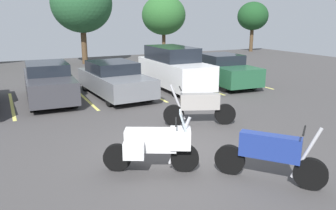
# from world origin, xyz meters

# --- Properties ---
(ground) EXTENTS (44.00, 44.00, 0.10)m
(ground) POSITION_xyz_m (0.00, 0.00, -0.05)
(ground) COLOR #423F3F
(motorcycle_touring) EXTENTS (1.94, 1.25, 1.39)m
(motorcycle_touring) POSITION_xyz_m (-0.99, -0.61, 0.65)
(motorcycle_touring) COLOR black
(motorcycle_touring) RESTS_ON ground
(motorcycle_second) EXTENTS (2.18, 1.04, 1.32)m
(motorcycle_second) POSITION_xyz_m (1.65, 1.81, 0.61)
(motorcycle_second) COLOR black
(motorcycle_second) RESTS_ON ground
(motorcycle_third) EXTENTS (1.52, 1.87, 1.31)m
(motorcycle_third) POSITION_xyz_m (0.95, -2.11, 0.60)
(motorcycle_third) COLOR black
(motorcycle_third) RESTS_ON ground
(parking_stripes) EXTENTS (17.10, 4.62, 0.01)m
(parking_stripes) POSITION_xyz_m (-0.78, 7.17, 0.00)
(parking_stripes) COLOR #EAE066
(parking_stripes) RESTS_ON ground
(car_charcoal) EXTENTS (1.95, 4.65, 1.52)m
(car_charcoal) POSITION_xyz_m (-2.14, 7.41, 0.75)
(car_charcoal) COLOR #38383D
(car_charcoal) RESTS_ON ground
(car_grey) EXTENTS (2.20, 4.82, 1.46)m
(car_grey) POSITION_xyz_m (0.53, 7.01, 0.72)
(car_grey) COLOR slate
(car_grey) RESTS_ON ground
(car_white) EXTENTS (1.82, 4.89, 1.97)m
(car_white) POSITION_xyz_m (3.59, 7.30, 0.96)
(car_white) COLOR white
(car_white) RESTS_ON ground
(car_green) EXTENTS (2.17, 4.75, 1.53)m
(car_green) POSITION_xyz_m (6.15, 6.98, 0.74)
(car_green) COLOR #235638
(car_green) RESTS_ON ground
(tree_center_right) EXTENTS (4.30, 4.30, 6.34)m
(tree_center_right) POSITION_xyz_m (1.76, 17.98, 4.27)
(tree_center_right) COLOR #4C3823
(tree_center_right) RESTS_ON ground
(tree_far_left) EXTENTS (3.89, 3.89, 5.23)m
(tree_far_left) POSITION_xyz_m (9.64, 20.95, 3.49)
(tree_far_left) COLOR #4C3823
(tree_far_left) RESTS_ON ground
(tree_left) EXTENTS (2.97, 2.97, 4.78)m
(tree_left) POSITION_xyz_m (18.71, 19.73, 3.40)
(tree_left) COLOR #4C3823
(tree_left) RESTS_ON ground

